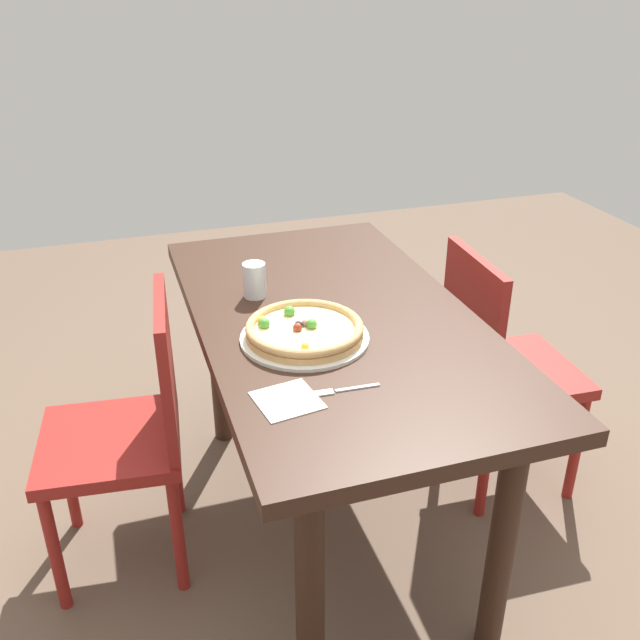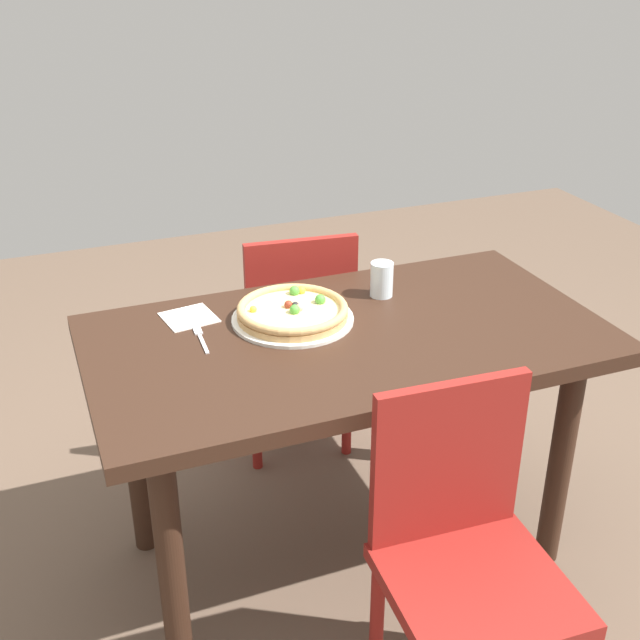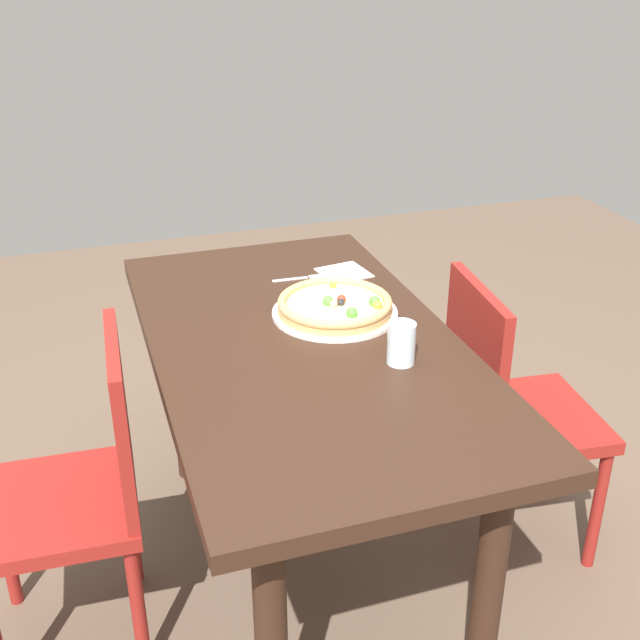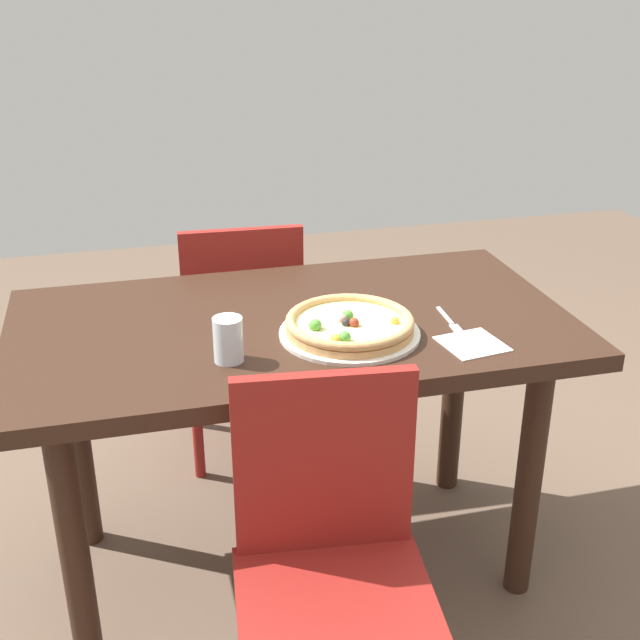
% 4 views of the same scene
% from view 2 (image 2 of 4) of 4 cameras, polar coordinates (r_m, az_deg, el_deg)
% --- Properties ---
extents(ground_plane, '(6.00, 6.00, 0.00)m').
position_cam_2_polar(ground_plane, '(2.67, 1.74, -15.94)').
color(ground_plane, brown).
extents(dining_table, '(1.43, 0.78, 0.78)m').
position_cam_2_polar(dining_table, '(2.27, 1.96, -3.36)').
color(dining_table, '#331E14').
rests_on(dining_table, ground).
extents(chair_near, '(0.42, 0.42, 0.88)m').
position_cam_2_polar(chair_near, '(1.97, 10.27, -16.02)').
color(chair_near, maroon).
rests_on(chair_near, ground).
extents(chair_far, '(0.44, 0.44, 0.88)m').
position_cam_2_polar(chair_far, '(2.87, -1.84, -0.85)').
color(chair_far, maroon).
rests_on(chair_far, ground).
extents(plate, '(0.35, 0.35, 0.01)m').
position_cam_2_polar(plate, '(2.28, -1.95, 0.07)').
color(plate, silver).
rests_on(plate, dining_table).
extents(pizza, '(0.32, 0.32, 0.05)m').
position_cam_2_polar(pizza, '(2.27, -1.95, 0.66)').
color(pizza, tan).
rests_on(pizza, plate).
extents(fork, '(0.02, 0.17, 0.00)m').
position_cam_2_polar(fork, '(2.21, -8.49, -1.20)').
color(fork, silver).
rests_on(fork, dining_table).
extents(drinking_glass, '(0.07, 0.07, 0.11)m').
position_cam_2_polar(drinking_glass, '(2.42, 4.40, 2.90)').
color(drinking_glass, silver).
rests_on(drinking_glass, dining_table).
extents(napkin, '(0.16, 0.16, 0.00)m').
position_cam_2_polar(napkin, '(2.33, -9.28, 0.18)').
color(napkin, white).
rests_on(napkin, dining_table).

